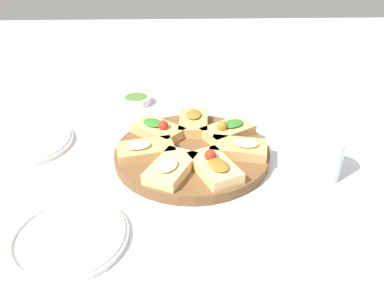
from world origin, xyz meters
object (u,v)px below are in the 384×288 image
at_px(serving_board, 192,153).
at_px(plate_right, 25,142).
at_px(plate_left, 69,237).
at_px(dipping_bowl, 136,100).
at_px(water_glass, 324,158).
at_px(napkin_stack, 282,114).

distance_m(serving_board, plate_right, 0.42).
xyz_separation_m(plate_left, dipping_bowl, (0.57, -0.06, 0.00)).
relative_size(plate_left, water_glass, 2.16).
xyz_separation_m(serving_board, plate_left, (-0.26, 0.22, -0.00)).
distance_m(plate_left, water_glass, 0.53).
relative_size(water_glass, dipping_bowl, 1.06).
relative_size(plate_right, napkin_stack, 1.76).
height_order(plate_left, water_glass, water_glass).
bearing_deg(serving_board, water_glass, -107.13).
bearing_deg(dipping_bowl, water_glass, -132.35).
distance_m(water_glass, dipping_bowl, 0.59).
xyz_separation_m(plate_right, napkin_stack, (0.15, -0.68, -0.00)).
bearing_deg(serving_board, dipping_bowl, 26.95).
height_order(plate_right, dipping_bowl, dipping_bowl).
xyz_separation_m(plate_left, water_glass, (0.17, -0.50, 0.04)).
relative_size(napkin_stack, dipping_bowl, 1.49).
distance_m(plate_right, napkin_stack, 0.70).
distance_m(plate_right, water_glass, 0.71).
relative_size(serving_board, plate_right, 1.53).
xyz_separation_m(serving_board, water_glass, (-0.09, -0.28, 0.04)).
bearing_deg(napkin_stack, dipping_bowl, 77.78).
bearing_deg(plate_right, water_glass, -102.96).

